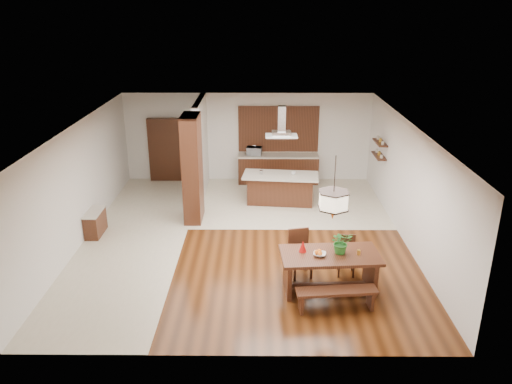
{
  "coord_description": "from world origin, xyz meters",
  "views": [
    {
      "loc": [
        0.38,
        -11.38,
        5.58
      ],
      "look_at": [
        0.3,
        0.0,
        1.25
      ],
      "focal_mm": 35.0,
      "sensor_mm": 36.0,
      "label": 1
    }
  ],
  "objects_px": {
    "dining_chair_right": "(346,256)",
    "range_hood": "(282,121)",
    "hallway_console": "(95,223)",
    "pendant_lantern": "(334,188)",
    "dining_bench": "(336,300)",
    "fruit_bowl": "(320,254)",
    "dining_chair_left": "(301,254)",
    "dining_table": "(330,263)",
    "microwave": "(254,151)",
    "kitchen_island": "(280,188)",
    "foliage_plant": "(341,242)",
    "island_cup": "(293,173)"
  },
  "relations": [
    {
      "from": "dining_chair_left",
      "to": "island_cup",
      "type": "distance_m",
      "value": 4.18
    },
    {
      "from": "dining_bench",
      "to": "fruit_bowl",
      "type": "xyz_separation_m",
      "value": [
        -0.28,
        0.64,
        0.64
      ]
    },
    {
      "from": "dining_chair_right",
      "to": "pendant_lantern",
      "type": "height_order",
      "value": "pendant_lantern"
    },
    {
      "from": "foliage_plant",
      "to": "microwave",
      "type": "xyz_separation_m",
      "value": [
        -1.82,
        6.54,
        0.01
      ]
    },
    {
      "from": "foliage_plant",
      "to": "fruit_bowl",
      "type": "distance_m",
      "value": 0.5
    },
    {
      "from": "dining_chair_left",
      "to": "island_cup",
      "type": "xyz_separation_m",
      "value": [
        0.09,
        4.15,
        0.43
      ]
    },
    {
      "from": "fruit_bowl",
      "to": "kitchen_island",
      "type": "xyz_separation_m",
      "value": [
        -0.59,
        4.86,
        -0.4
      ]
    },
    {
      "from": "microwave",
      "to": "dining_chair_left",
      "type": "bearing_deg",
      "value": -74.52
    },
    {
      "from": "dining_table",
      "to": "range_hood",
      "type": "relative_size",
      "value": 2.29
    },
    {
      "from": "foliage_plant",
      "to": "range_hood",
      "type": "distance_m",
      "value": 5.05
    },
    {
      "from": "foliage_plant",
      "to": "range_hood",
      "type": "bearing_deg",
      "value": 102.22
    },
    {
      "from": "dining_chair_left",
      "to": "kitchen_island",
      "type": "relative_size",
      "value": 0.46
    },
    {
      "from": "kitchen_island",
      "to": "range_hood",
      "type": "distance_m",
      "value": 2.0
    },
    {
      "from": "hallway_console",
      "to": "foliage_plant",
      "type": "bearing_deg",
      "value": -23.69
    },
    {
      "from": "foliage_plant",
      "to": "island_cup",
      "type": "distance_m",
      "value": 4.73
    },
    {
      "from": "hallway_console",
      "to": "fruit_bowl",
      "type": "xyz_separation_m",
      "value": [
        5.4,
        -2.68,
        0.55
      ]
    },
    {
      "from": "dining_chair_right",
      "to": "range_hood",
      "type": "xyz_separation_m",
      "value": [
        -1.27,
        4.14,
        2.03
      ]
    },
    {
      "from": "hallway_console",
      "to": "fruit_bowl",
      "type": "relative_size",
      "value": 3.48
    },
    {
      "from": "hallway_console",
      "to": "pendant_lantern",
      "type": "xyz_separation_m",
      "value": [
        5.63,
        -2.6,
        1.93
      ]
    },
    {
      "from": "pendant_lantern",
      "to": "fruit_bowl",
      "type": "height_order",
      "value": "pendant_lantern"
    },
    {
      "from": "dining_table",
      "to": "pendant_lantern",
      "type": "relative_size",
      "value": 1.57
    },
    {
      "from": "pendant_lantern",
      "to": "range_hood",
      "type": "xyz_separation_m",
      "value": [
        -0.81,
        4.79,
        0.22
      ]
    },
    {
      "from": "island_cup",
      "to": "dining_bench",
      "type": "bearing_deg",
      "value": -84.79
    },
    {
      "from": "hallway_console",
      "to": "dining_table",
      "type": "distance_m",
      "value": 6.21
    },
    {
      "from": "dining_chair_right",
      "to": "microwave",
      "type": "relative_size",
      "value": 1.82
    },
    {
      "from": "dining_chair_right",
      "to": "fruit_bowl",
      "type": "distance_m",
      "value": 1.08
    },
    {
      "from": "dining_table",
      "to": "dining_chair_left",
      "type": "bearing_deg",
      "value": 133.34
    },
    {
      "from": "dining_table",
      "to": "dining_chair_right",
      "type": "distance_m",
      "value": 0.81
    },
    {
      "from": "dining_chair_left",
      "to": "range_hood",
      "type": "xyz_separation_m",
      "value": [
        -0.27,
        4.21,
        1.95
      ]
    },
    {
      "from": "kitchen_island",
      "to": "range_hood",
      "type": "height_order",
      "value": "range_hood"
    },
    {
      "from": "kitchen_island",
      "to": "fruit_bowl",
      "type": "bearing_deg",
      "value": -77.27
    },
    {
      "from": "dining_table",
      "to": "fruit_bowl",
      "type": "relative_size",
      "value": 8.14
    },
    {
      "from": "dining_bench",
      "to": "fruit_bowl",
      "type": "distance_m",
      "value": 0.95
    },
    {
      "from": "island_cup",
      "to": "microwave",
      "type": "height_order",
      "value": "microwave"
    },
    {
      "from": "hallway_console",
      "to": "dining_chair_right",
      "type": "relative_size",
      "value": 1.01
    },
    {
      "from": "pendant_lantern",
      "to": "island_cup",
      "type": "relative_size",
      "value": 10.21
    },
    {
      "from": "hallway_console",
      "to": "range_hood",
      "type": "xyz_separation_m",
      "value": [
        4.81,
        2.18,
        2.15
      ]
    },
    {
      "from": "dining_chair_left",
      "to": "microwave",
      "type": "xyz_separation_m",
      "value": [
        -1.06,
        6.01,
        0.56
      ]
    },
    {
      "from": "pendant_lantern",
      "to": "kitchen_island",
      "type": "bearing_deg",
      "value": 99.65
    },
    {
      "from": "dining_bench",
      "to": "microwave",
      "type": "distance_m",
      "value": 7.54
    },
    {
      "from": "hallway_console",
      "to": "fruit_bowl",
      "type": "bearing_deg",
      "value": -26.42
    },
    {
      "from": "hallway_console",
      "to": "dining_bench",
      "type": "distance_m",
      "value": 6.58
    },
    {
      "from": "island_cup",
      "to": "pendant_lantern",
      "type": "bearing_deg",
      "value": -84.62
    },
    {
      "from": "hallway_console",
      "to": "range_hood",
      "type": "height_order",
      "value": "range_hood"
    },
    {
      "from": "dining_chair_right",
      "to": "kitchen_island",
      "type": "distance_m",
      "value": 4.33
    },
    {
      "from": "hallway_console",
      "to": "pendant_lantern",
      "type": "relative_size",
      "value": 0.67
    },
    {
      "from": "range_hood",
      "to": "dining_chair_right",
      "type": "bearing_deg",
      "value": -73.0
    },
    {
      "from": "fruit_bowl",
      "to": "dining_bench",
      "type": "bearing_deg",
      "value": -66.58
    },
    {
      "from": "microwave",
      "to": "dining_bench",
      "type": "bearing_deg",
      "value": -71.78
    },
    {
      "from": "range_hood",
      "to": "dining_chair_left",
      "type": "bearing_deg",
      "value": -86.3
    }
  ]
}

